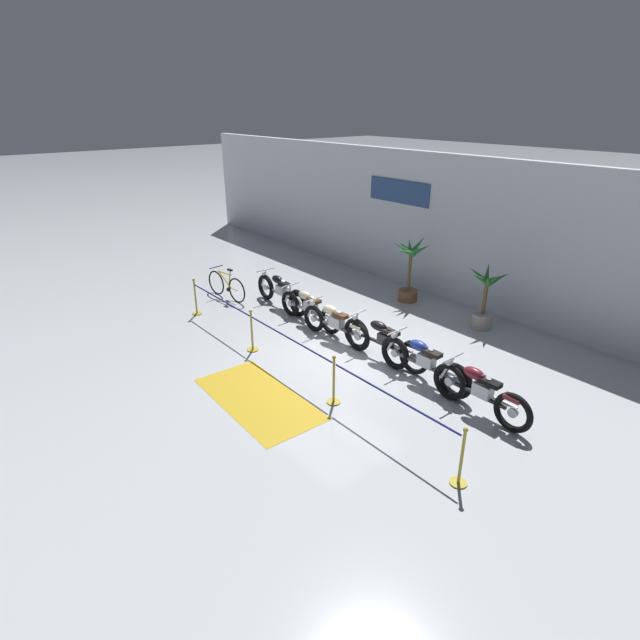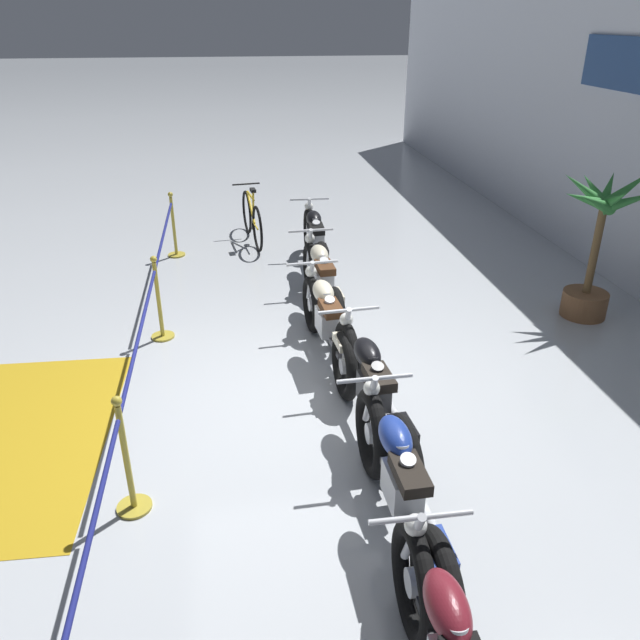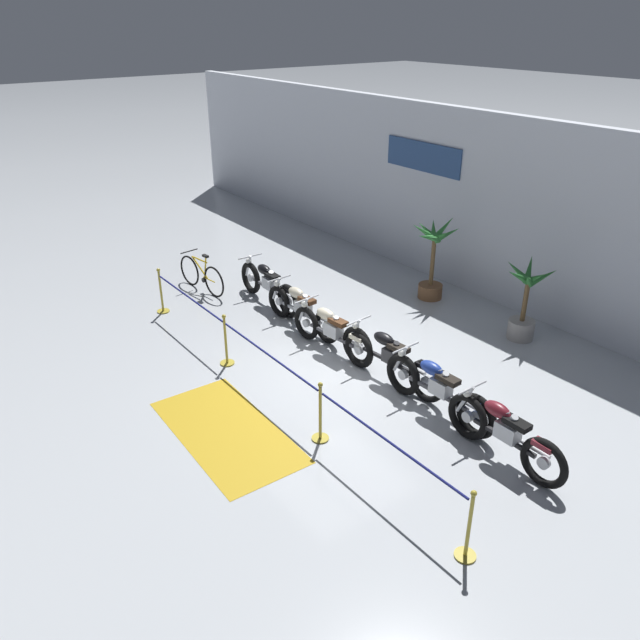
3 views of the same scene
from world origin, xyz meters
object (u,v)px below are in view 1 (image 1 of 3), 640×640
at_px(potted_palm_left_of_row, 484,302).
at_px(stanchion_mid_right, 334,387).
at_px(motorcycle_maroon_5, 480,392).
at_px(stanchion_far_right, 461,465).
at_px(motorcycle_cream_2, 335,323).
at_px(motorcycle_cream_1, 309,308).
at_px(motorcycle_blue_4, 424,362).
at_px(potted_palm_right_of_row, 409,271).
at_px(motorcycle_black_0, 281,292).
at_px(stanchion_mid_left, 252,337).
at_px(bicycle, 226,286).
at_px(stanchion_far_left, 255,325).
at_px(floor_banner, 258,399).
at_px(motorcycle_black_3, 384,341).

distance_m(potted_palm_left_of_row, stanchion_mid_right, 5.42).
relative_size(motorcycle_maroon_5, stanchion_far_right, 2.06).
bearing_deg(motorcycle_cream_2, motorcycle_maroon_5, -0.17).
height_order(motorcycle_maroon_5, stanchion_mid_right, stanchion_mid_right).
height_order(motorcycle_cream_1, stanchion_far_right, stanchion_far_right).
xyz_separation_m(motorcycle_blue_4, potted_palm_right_of_row, (-3.41, 3.40, 0.46)).
relative_size(motorcycle_black_0, stanchion_far_right, 2.31).
bearing_deg(motorcycle_cream_2, stanchion_mid_left, -114.01).
xyz_separation_m(bicycle, stanchion_far_right, (9.43, -1.28, -0.05)).
height_order(motorcycle_cream_1, stanchion_far_left, stanchion_far_left).
xyz_separation_m(stanchion_mid_left, floor_banner, (1.91, -1.09, -0.35)).
bearing_deg(bicycle, motorcycle_maroon_5, 4.09).
bearing_deg(stanchion_far_left, motorcycle_cream_2, 70.47).
height_order(stanchion_mid_left, stanchion_mid_right, same).
distance_m(motorcycle_cream_2, stanchion_mid_right, 2.86).
bearing_deg(potted_palm_left_of_row, motorcycle_black_0, -144.45).
bearing_deg(stanchion_far_left, floor_banner, -32.13).
xyz_separation_m(motorcycle_cream_1, stanchion_mid_right, (3.33, -2.02, -0.10)).
bearing_deg(bicycle, stanchion_far_right, -7.71).
xyz_separation_m(potted_palm_right_of_row, stanchion_mid_left, (-0.18, -5.39, -0.58)).
height_order(stanchion_far_left, stanchion_mid_left, same).
relative_size(motorcycle_black_0, motorcycle_cream_1, 1.04).
relative_size(potted_palm_left_of_row, stanchion_mid_right, 1.65).
xyz_separation_m(potted_palm_right_of_row, floor_banner, (1.73, -6.49, -0.93)).
distance_m(stanchion_far_left, floor_banner, 2.18).
bearing_deg(motorcycle_cream_1, potted_palm_left_of_row, 47.54).
distance_m(potted_palm_right_of_row, stanchion_far_right, 7.94).
height_order(motorcycle_maroon_5, potted_palm_right_of_row, potted_palm_right_of_row).
height_order(motorcycle_cream_2, bicycle, bicycle).
xyz_separation_m(bicycle, potted_palm_left_of_row, (6.19, 4.12, 0.33)).
bearing_deg(motorcycle_black_3, stanchion_mid_right, -73.12).
bearing_deg(stanchion_far_right, motorcycle_blue_4, 140.15).
xyz_separation_m(motorcycle_cream_2, motorcycle_maroon_5, (4.19, -0.01, 0.02)).
distance_m(motorcycle_cream_1, motorcycle_maroon_5, 5.38).
relative_size(motorcycle_cream_1, motorcycle_maroon_5, 1.07).
xyz_separation_m(motorcycle_cream_2, motorcycle_black_3, (1.51, 0.17, 0.03)).
xyz_separation_m(motorcycle_black_0, stanchion_far_left, (1.98, -2.14, 0.25)).
bearing_deg(stanchion_mid_left, motorcycle_black_3, 41.24).
height_order(stanchion_mid_right, floor_banner, stanchion_mid_right).
distance_m(motorcycle_black_3, floor_banner, 3.22).
bearing_deg(stanchion_mid_left, motorcycle_blue_4, 28.99).
bearing_deg(bicycle, stanchion_mid_right, -11.23).
bearing_deg(potted_palm_left_of_row, stanchion_far_right, -59.08).
xyz_separation_m(motorcycle_blue_4, bicycle, (-7.04, -0.71, -0.07)).
height_order(motorcycle_maroon_5, bicycle, bicycle).
xyz_separation_m(stanchion_far_left, stanchion_far_right, (5.81, 0.00, -0.36)).
bearing_deg(stanchion_far_right, motorcycle_cream_2, 159.73).
bearing_deg(floor_banner, stanchion_far_left, 149.73).
relative_size(motorcycle_maroon_5, stanchion_mid_left, 2.06).
distance_m(stanchion_mid_left, floor_banner, 2.23).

